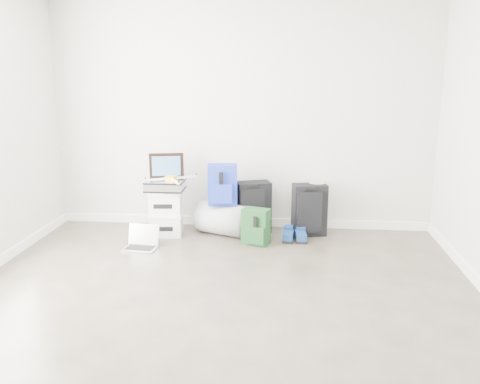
# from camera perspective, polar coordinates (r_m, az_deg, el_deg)

# --- Properties ---
(ground) EXTENTS (5.00, 5.00, 0.00)m
(ground) POSITION_cam_1_polar(r_m,az_deg,el_deg) (3.98, -3.21, -14.52)
(ground) COLOR #383229
(ground) RESTS_ON ground
(room_envelope) EXTENTS (4.52, 5.02, 2.71)m
(room_envelope) POSITION_cam_1_polar(r_m,az_deg,el_deg) (3.53, -3.54, 11.11)
(room_envelope) COLOR beige
(room_envelope) RESTS_ON ground
(boxes_stack) EXTENTS (0.40, 0.33, 0.53)m
(boxes_stack) POSITION_cam_1_polar(r_m,az_deg,el_deg) (5.91, -8.30, -2.32)
(boxes_stack) COLOR silver
(boxes_stack) RESTS_ON ground
(briefcase) EXTENTS (0.43, 0.31, 0.12)m
(briefcase) POSITION_cam_1_polar(r_m,az_deg,el_deg) (5.83, -8.41, 0.74)
(briefcase) COLOR #B2B2B7
(briefcase) RESTS_ON boxes_stack
(painting) EXTENTS (0.39, 0.10, 0.29)m
(painting) POSITION_cam_1_polar(r_m,az_deg,el_deg) (5.88, -8.25, 2.93)
(painting) COLOR black
(painting) RESTS_ON briefcase
(drone) EXTENTS (0.55, 0.55, 0.05)m
(drone) POSITION_cam_1_polar(r_m,az_deg,el_deg) (5.77, -7.71, 1.54)
(drone) COLOR gold
(drone) RESTS_ON briefcase
(duffel_bag) EXTENTS (0.69, 0.57, 0.37)m
(duffel_bag) POSITION_cam_1_polar(r_m,az_deg,el_deg) (5.89, -1.90, -3.05)
(duffel_bag) COLOR #92959A
(duffel_bag) RESTS_ON ground
(blue_backpack) EXTENTS (0.35, 0.27, 0.46)m
(blue_backpack) POSITION_cam_1_polar(r_m,az_deg,el_deg) (5.76, -1.97, 0.74)
(blue_backpack) COLOR #18229E
(blue_backpack) RESTS_ON duffel_bag
(large_suitcase) EXTENTS (0.44, 0.36, 0.60)m
(large_suitcase) POSITION_cam_1_polar(r_m,az_deg,el_deg) (5.95, 1.49, -1.71)
(large_suitcase) COLOR black
(large_suitcase) RESTS_ON ground
(green_backpack) EXTENTS (0.32, 0.28, 0.40)m
(green_backpack) POSITION_cam_1_polar(r_m,az_deg,el_deg) (5.56, 1.79, -4.00)
(green_backpack) COLOR #163D1D
(green_backpack) RESTS_ON ground
(carry_on) EXTENTS (0.42, 0.31, 0.60)m
(carry_on) POSITION_cam_1_polar(r_m,az_deg,el_deg) (5.90, 7.79, -1.99)
(carry_on) COLOR black
(carry_on) RESTS_ON ground
(shoes) EXTENTS (0.28, 0.31, 0.10)m
(shoes) POSITION_cam_1_polar(r_m,az_deg,el_deg) (5.77, 6.14, -4.89)
(shoes) COLOR black
(shoes) RESTS_ON ground
(rolled_rug) EXTENTS (0.20, 0.20, 0.60)m
(rolled_rug) POSITION_cam_1_polar(r_m,az_deg,el_deg) (6.01, 8.58, -1.71)
(rolled_rug) COLOR tan
(rolled_rug) RESTS_ON ground
(laptop) EXTENTS (0.36, 0.28, 0.24)m
(laptop) POSITION_cam_1_polar(r_m,az_deg,el_deg) (5.59, -10.98, -5.60)
(laptop) COLOR silver
(laptop) RESTS_ON ground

